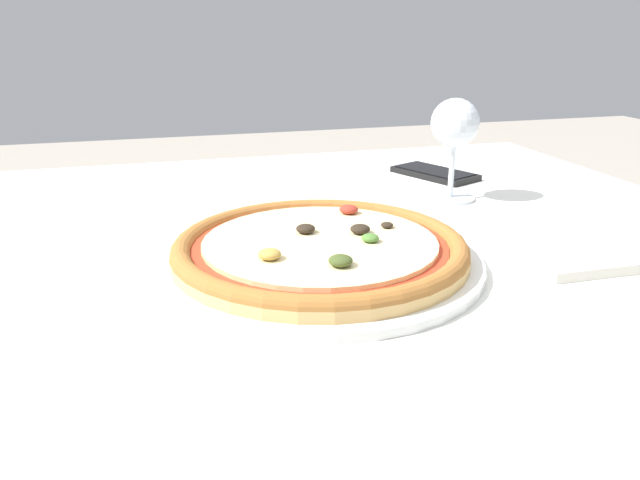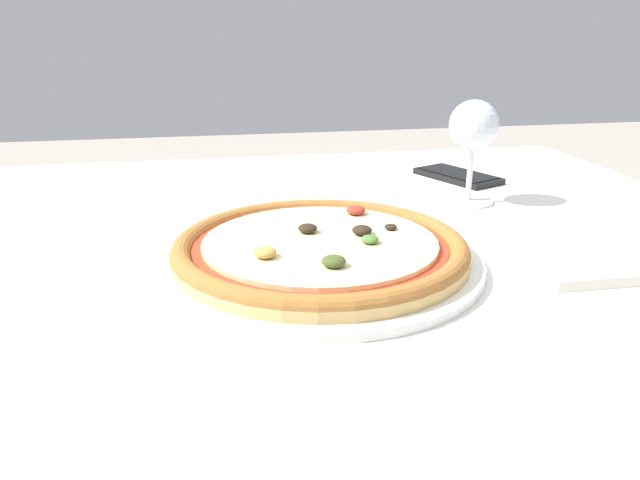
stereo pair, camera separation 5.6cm
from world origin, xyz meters
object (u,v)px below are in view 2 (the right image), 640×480
at_px(wine_glass_far_left, 473,130).
at_px(pizza_plate, 320,251).
at_px(dining_table, 188,312).
at_px(cell_phone, 458,176).

bearing_deg(wine_glass_far_left, pizza_plate, -141.64).
distance_m(dining_table, cell_phone, 0.53).
relative_size(dining_table, wine_glass_far_left, 9.93).
height_order(dining_table, pizza_plate, pizza_plate).
distance_m(wine_glass_far_left, cell_phone, 0.18).
xyz_separation_m(dining_table, cell_phone, (0.45, 0.27, 0.08)).
bearing_deg(cell_phone, dining_table, -149.25).
height_order(dining_table, cell_phone, cell_phone).
bearing_deg(pizza_plate, cell_phone, 48.73).
bearing_deg(pizza_plate, wine_glass_far_left, 38.36).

